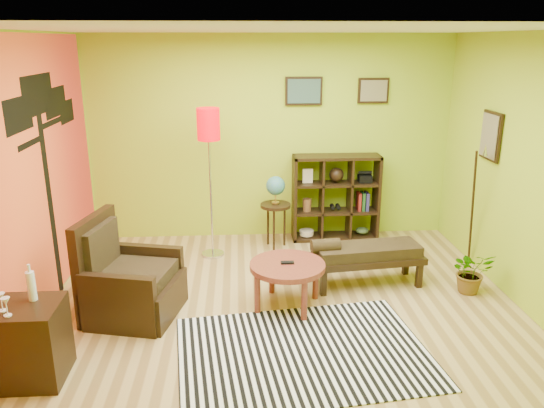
{
  "coord_description": "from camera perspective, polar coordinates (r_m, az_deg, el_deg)",
  "views": [
    {
      "loc": [
        -0.45,
        -4.99,
        2.71
      ],
      "look_at": [
        -0.1,
        0.35,
        1.05
      ],
      "focal_mm": 35.0,
      "sensor_mm": 36.0,
      "label": 1
    }
  ],
  "objects": [
    {
      "name": "ground",
      "position": [
        5.7,
        1.26,
        -11.17
      ],
      "size": [
        5.0,
        5.0,
        0.0
      ],
      "primitive_type": "plane",
      "color": "tan",
      "rests_on": "ground"
    },
    {
      "name": "room_shell",
      "position": [
        5.1,
        0.34,
        6.96
      ],
      "size": [
        5.04,
        4.54,
        2.82
      ],
      "color": "#A2C223",
      "rests_on": "ground"
    },
    {
      "name": "zebra_rug",
      "position": [
        4.99,
        3.36,
        -15.58
      ],
      "size": [
        2.41,
        1.85,
        0.01
      ],
      "primitive_type": "cube",
      "rotation": [
        0.0,
        0.0,
        0.12
      ],
      "color": "white",
      "rests_on": "ground"
    },
    {
      "name": "coffee_table",
      "position": [
        5.57,
        1.66,
        -7.05
      ],
      "size": [
        0.79,
        0.79,
        0.51
      ],
      "color": "maroon",
      "rests_on": "ground"
    },
    {
      "name": "armchair",
      "position": [
        5.66,
        -15.24,
        -8.46
      ],
      "size": [
        1.03,
        1.02,
        1.04
      ],
      "color": "black",
      "rests_on": "ground"
    },
    {
      "name": "side_cabinet",
      "position": [
        4.92,
        -24.75,
        -13.32
      ],
      "size": [
        0.57,
        0.52,
        0.99
      ],
      "color": "black",
      "rests_on": "ground"
    },
    {
      "name": "floor_lamp",
      "position": [
        6.6,
        -6.81,
        7.06
      ],
      "size": [
        0.29,
        0.29,
        1.92
      ],
      "color": "silver",
      "rests_on": "ground"
    },
    {
      "name": "globe_table",
      "position": [
        7.04,
        0.38,
        1.09
      ],
      "size": [
        0.41,
        0.41,
        0.99
      ],
      "color": "black",
      "rests_on": "ground"
    },
    {
      "name": "cube_shelf",
      "position": [
        7.45,
        6.96,
        0.69
      ],
      "size": [
        1.2,
        0.35,
        1.2
      ],
      "color": "black",
      "rests_on": "ground"
    },
    {
      "name": "bench",
      "position": [
        6.15,
        9.91,
        -5.32
      ],
      "size": [
        1.32,
        0.6,
        0.59
      ],
      "color": "black",
      "rests_on": "ground"
    },
    {
      "name": "potted_plant",
      "position": [
        6.36,
        20.59,
        -7.26
      ],
      "size": [
        0.45,
        0.5,
        0.39
      ],
      "primitive_type": "imported",
      "rotation": [
        0.0,
        0.0,
        -0.0
      ],
      "color": "#26661E",
      "rests_on": "ground"
    }
  ]
}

